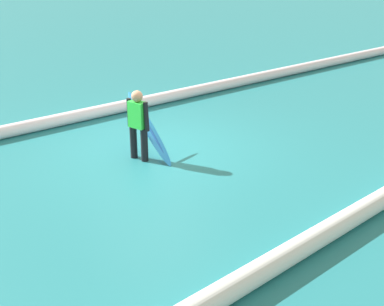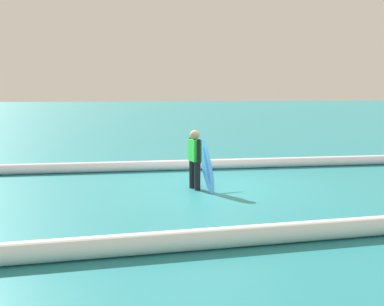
{
  "view_description": "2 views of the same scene",
  "coord_description": "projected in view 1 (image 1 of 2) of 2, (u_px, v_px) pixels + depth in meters",
  "views": [
    {
      "loc": [
        5.51,
        8.31,
        4.1
      ],
      "look_at": [
        0.83,
        2.28,
        0.88
      ],
      "focal_mm": 49.12,
      "sensor_mm": 36.0,
      "label": 1
    },
    {
      "loc": [
        2.5,
        11.04,
        2.3
      ],
      "look_at": [
        0.88,
        1.8,
        1.06
      ],
      "focal_mm": 44.75,
      "sensor_mm": 36.0,
      "label": 2
    }
  ],
  "objects": [
    {
      "name": "surfboard",
      "position": [
        149.0,
        128.0,
        10.29
      ],
      "size": [
        0.29,
        1.53,
        1.14
      ],
      "color": "#268CE5",
      "rests_on": "ground_plane"
    },
    {
      "name": "wave_crest_foreground",
      "position": [
        123.0,
        106.0,
        12.91
      ],
      "size": [
        23.28,
        0.47,
        0.29
      ],
      "primitive_type": "cylinder",
      "rotation": [
        0.0,
        1.57,
        -0.01
      ],
      "color": "white",
      "rests_on": "ground_plane"
    },
    {
      "name": "ground_plane",
      "position": [
        156.0,
        149.0,
        10.75
      ],
      "size": [
        174.28,
        174.28,
        0.0
      ],
      "primitive_type": "plane",
      "color": "teal"
    },
    {
      "name": "surfer",
      "position": [
        138.0,
        122.0,
        9.97
      ],
      "size": [
        0.28,
        0.52,
        1.38
      ],
      "rotation": [
        0.0,
        0.0,
        1.84
      ],
      "color": "black",
      "rests_on": "ground_plane"
    }
  ]
}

